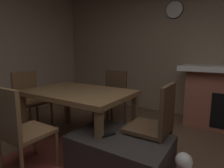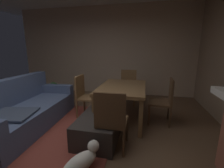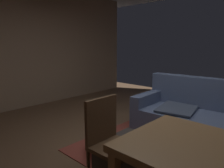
% 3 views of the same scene
% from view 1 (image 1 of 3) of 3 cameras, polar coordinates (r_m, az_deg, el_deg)
% --- Properties ---
extents(wall_back_fireplace_side, '(7.03, 0.12, 2.88)m').
position_cam_1_polar(wall_back_fireplace_side, '(3.93, 26.61, 11.43)').
color(wall_back_fireplace_side, '#9E846B').
rests_on(wall_back_fireplace_side, ground).
extents(ottoman_coffee_table, '(1.00, 0.66, 0.39)m').
position_cam_1_polar(ottoman_coffee_table, '(2.08, 2.50, -20.60)').
color(ottoman_coffee_table, '#2D2826').
rests_on(ottoman_coffee_table, ground).
extents(tv_remote, '(0.11, 0.17, 0.02)m').
position_cam_1_polar(tv_remote, '(1.99, -1.29, -15.28)').
color(tv_remote, black).
rests_on(tv_remote, ottoman_coffee_table).
extents(dining_table, '(1.43, 0.94, 0.74)m').
position_cam_1_polar(dining_table, '(2.58, -10.34, -3.76)').
color(dining_table, brown).
rests_on(dining_table, ground).
extents(dining_chair_west, '(0.45, 0.45, 0.93)m').
position_cam_1_polar(dining_chair_west, '(2.06, 13.56, -11.17)').
color(dining_chair_west, '#513823').
rests_on(dining_chair_west, ground).
extents(dining_chair_south, '(0.46, 0.46, 0.93)m').
position_cam_1_polar(dining_chair_south, '(3.27, 0.11, -3.17)').
color(dining_chair_south, '#513823').
rests_on(dining_chair_south, ground).
extents(dining_chair_north, '(0.45, 0.45, 0.93)m').
position_cam_1_polar(dining_chair_north, '(2.10, -26.82, -11.61)').
color(dining_chair_north, brown).
rests_on(dining_chair_north, ground).
extents(dining_chair_east, '(0.44, 0.44, 0.93)m').
position_cam_1_polar(dining_chair_east, '(3.44, -23.99, -3.38)').
color(dining_chair_east, brown).
rests_on(dining_chair_east, ground).
extents(wall_clock, '(0.33, 0.03, 0.33)m').
position_cam_1_polar(wall_clock, '(4.02, 18.60, 20.83)').
color(wall_clock, silver).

